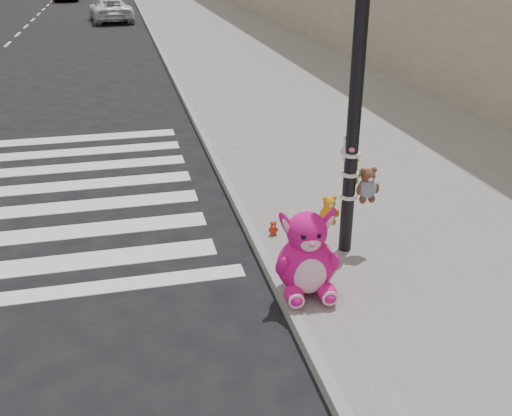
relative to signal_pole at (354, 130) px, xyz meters
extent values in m
plane|color=black|center=(-2.62, -1.81, -1.74)|extent=(120.00, 120.00, 0.00)
cube|color=slate|center=(2.38, 8.19, -1.67)|extent=(7.00, 80.00, 0.14)
cube|color=gray|center=(-1.07, 8.19, -1.67)|extent=(0.12, 80.00, 0.15)
cylinder|color=black|center=(-0.02, -0.01, 0.40)|extent=(0.16, 0.16, 4.00)
cylinder|color=white|center=(-0.02, -0.01, -0.85)|extent=(0.22, 0.22, 0.04)
cylinder|color=white|center=(-0.02, -0.01, -0.55)|extent=(0.22, 0.22, 0.04)
cylinder|color=white|center=(-0.02, -0.01, -0.30)|extent=(0.22, 0.22, 0.04)
ellipsoid|color=#DA127E|center=(-1.03, -1.08, -1.51)|extent=(0.24, 0.36, 0.19)
ellipsoid|color=#DA127E|center=(-0.66, -1.11, -1.51)|extent=(0.24, 0.36, 0.19)
ellipsoid|color=#DA127E|center=(-0.82, -0.81, -1.27)|extent=(0.70, 0.61, 0.66)
ellipsoid|color=#F9BFD1|center=(-0.84, -1.03, -1.29)|extent=(0.38, 0.16, 0.43)
sphere|color=#DA127E|center=(-0.82, -0.81, -0.86)|extent=(0.49, 0.49, 0.45)
ellipsoid|color=#DA127E|center=(-1.02, -0.77, -0.80)|extent=(0.32, 0.12, 0.45)
ellipsoid|color=#DA127E|center=(-0.61, -0.80, -0.80)|extent=(0.32, 0.12, 0.45)
imported|color=silver|center=(-2.84, 27.32, -1.13)|extent=(2.48, 4.59, 1.22)
camera|label=1|loc=(-2.64, -6.08, 1.97)|focal=40.00mm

